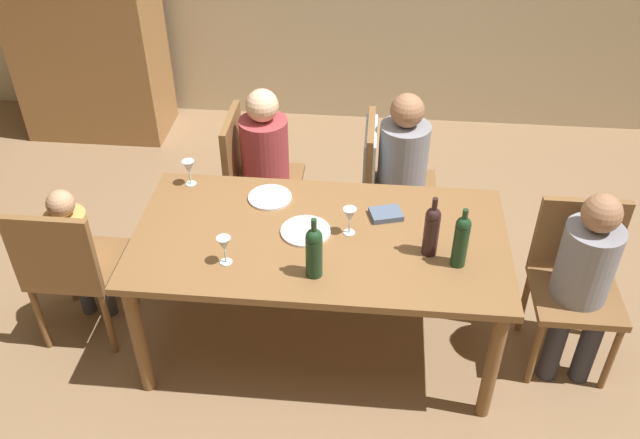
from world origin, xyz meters
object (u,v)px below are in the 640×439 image
Objects in this scene: chair_left_end at (69,264)px; wine_bottle_tall_green at (461,240)px; wine_bottle_dark_red at (313,251)px; dinner_plate_host at (270,197)px; wine_glass_centre at (224,245)px; handbag at (112,270)px; wine_glass_near_right at (189,168)px; dining_table at (320,248)px; person_man_guest at (269,159)px; person_man_bearded at (407,165)px; person_child_small at (75,247)px; dinner_plate_guest_left at (306,231)px; wine_glass_near_left at (350,216)px; wine_bottle_short_olive at (432,229)px; chair_far_right at (382,171)px; chair_far_left at (252,173)px; chair_right_end at (576,274)px; person_woman_host at (585,274)px.

wine_bottle_tall_green is at bearing -1.89° from chair_left_end.
wine_bottle_dark_red is 1.37× the size of dinner_plate_host.
handbag is (-0.89, 0.60, -0.75)m from wine_glass_centre.
dining_table is at bearing -27.16° from wine_glass_near_right.
person_man_guest reaches higher than dinner_plate_host.
person_man_bearded reaches higher than dining_table.
person_child_small is 1.26m from dinner_plate_guest_left.
wine_glass_near_left is at bearing -21.42° from wine_glass_near_right.
chair_left_end is 0.96m from wine_glass_centre.
wine_glass_near_right is at bearing -36.91° from person_man_guest.
dinner_plate_host is at bearing 155.97° from wine_bottle_short_olive.
wine_bottle_short_olive is 1.15× the size of handbag.
dining_table is 5.85× the size of wine_bottle_dark_red.
wine_bottle_dark_red is at bearing -90.58° from dining_table.
chair_far_right is at bearing 30.49° from chair_left_end.
wine_bottle_short_olive reaches higher than wine_glass_near_left.
wine_glass_near_left is 0.52m from dinner_plate_host.
person_man_bearded is (0.45, 0.86, -0.03)m from dining_table.
dinner_plate_guest_left reaches higher than dining_table.
person_man_bearded reaches higher than handbag.
chair_far_right is 1.76m from handbag.
wine_bottle_dark_red is 0.34m from dinner_plate_guest_left.
person_man_guest is 0.59m from dinner_plate_host.
person_child_small is 1.07m from dinner_plate_host.
wine_glass_centre is at bearing -150.05° from dining_table.
wine_bottle_tall_green is (0.67, -0.15, 0.23)m from dining_table.
wine_bottle_dark_red reaches higher than chair_far_right.
dining_table is 1.47m from handbag.
chair_far_left is at bearing -90.00° from chair_far_right.
dinner_plate_host is (0.10, -0.57, 0.12)m from person_man_guest.
chair_right_end is 2.64m from chair_left_end.
person_child_small is 3.34× the size of handbag.
dinner_plate_host is (-0.29, 0.58, -0.13)m from wine_bottle_dark_red.
dining_table is 5.83× the size of wine_bottle_short_olive.
wine_bottle_tall_green is at bearing -12.86° from dining_table.
dining_table is at bearing -166.42° from wine_glass_near_left.
dining_table is 2.03× the size of chair_far_right.
wine_bottle_dark_red is 1.66m from handbag.
chair_left_end is at bearing -90.00° from person_child_small.
chair_far_right is 0.98× the size of person_child_small.
wine_glass_near_right is (-2.07, 0.30, 0.33)m from chair_right_end.
person_man_bearded is (-0.87, 0.89, 0.02)m from person_woman_host.
wine_glass_centre is at bearing -175.16° from wine_bottle_tall_green.
chair_right_end is 0.83× the size of person_man_guest.
chair_left_end is at bearing -139.91° from wine_glass_near_right.
wine_bottle_dark_red is 0.58m from wine_bottle_short_olive.
handbag is (-1.32, 0.35, -0.57)m from dining_table.
chair_right_end is 0.85× the size of person_woman_host.
wine_glass_near_left is (-0.30, -0.83, 0.22)m from person_man_bearded.
chair_left_end is 3.65× the size of dinner_plate_guest_left.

